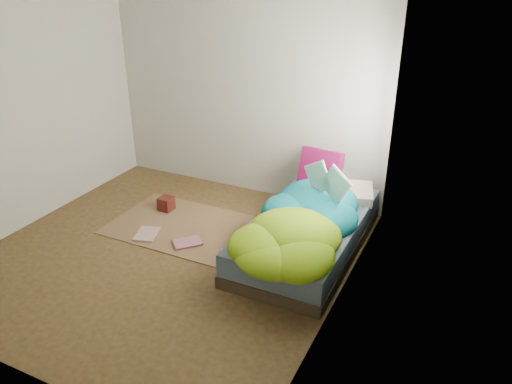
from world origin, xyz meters
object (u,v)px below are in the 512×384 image
Objects in this scene: bed at (307,234)px; floor_book_b at (185,238)px; open_book at (327,172)px; floor_book_a at (137,233)px; pillow_magenta at (320,170)px; wooden_box at (166,204)px.

bed reaches higher than floor_book_b.
open_book is 2.13m from floor_book_a.
floor_book_a is (-1.73, -0.55, -0.14)m from bed.
open_book reaches higher than floor_book_b.
open_book is at bearing 2.75° from floor_book_a.
pillow_magenta is 1.83m from wooden_box.
wooden_box is at bearing 177.68° from bed.
pillow_magenta reaches higher than bed.
open_book is at bearing 2.09° from wooden_box.
bed is 4.28× the size of open_book.
wooden_box is at bearing -154.85° from open_book.
bed is 1.78m from wooden_box.
wooden_box reaches higher than floor_book_b.
open_book reaches higher than bed.
floor_book_b is at bearing -2.06° from floor_book_a.
bed is 0.68m from open_book.
wooden_box is 0.55× the size of floor_book_b.
floor_book_b is (0.56, -0.47, -0.06)m from wooden_box.
wooden_box is at bearing -177.42° from floor_book_b.
pillow_magenta is 1.62× the size of floor_book_b.
bed is 12.83× the size of wooden_box.
bed is 6.61× the size of floor_book_a.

